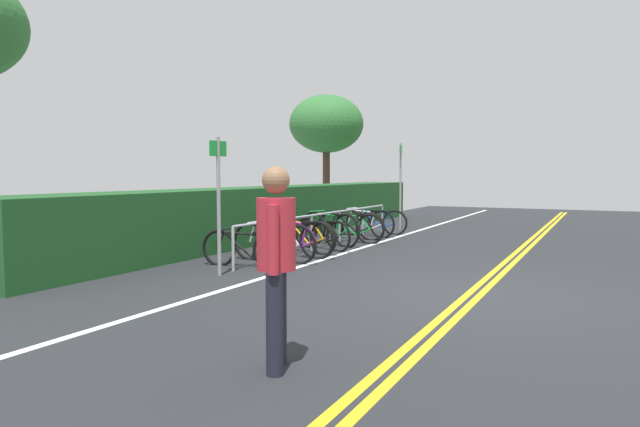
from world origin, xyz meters
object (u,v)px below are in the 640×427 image
(bicycle_4, at_px, (322,234))
(sign_post_near, at_px, (219,193))
(bicycle_5, at_px, (330,229))
(bicycle_6, at_px, (350,228))
(bicycle_2, at_px, (294,238))
(bicycle_7, at_px, (351,226))
(bike_rack, at_px, (326,221))
(bicycle_0, at_px, (244,249))
(tree_mid, at_px, (326,125))
(bicycle_1, at_px, (274,242))
(pedestrian, at_px, (276,254))
(bicycle_3, at_px, (304,236))
(bicycle_9, at_px, (376,222))
(sign_post_far, at_px, (401,178))
(bicycle_8, at_px, (365,223))

(bicycle_4, distance_m, sign_post_near, 3.61)
(bicycle_5, bearing_deg, bicycle_6, -16.81)
(bicycle_2, bearing_deg, bicycle_7, 3.78)
(bike_rack, distance_m, bicycle_0, 3.00)
(bicycle_2, relative_size, sign_post_near, 0.80)
(tree_mid, bearing_deg, bicycle_1, -158.67)
(bicycle_6, height_order, pedestrian, pedestrian)
(bicycle_1, distance_m, bicycle_3, 1.33)
(bicycle_1, bearing_deg, bicycle_9, 0.60)
(bicycle_1, bearing_deg, bicycle_3, 4.23)
(bicycle_2, xyz_separation_m, pedestrian, (-5.47, -2.97, 0.60))
(sign_post_far, bearing_deg, bicycle_5, 176.22)
(pedestrian, bearing_deg, bicycle_2, 28.52)
(bike_rack, xyz_separation_m, bicycle_6, (0.98, -0.13, -0.23))
(bicycle_9, xyz_separation_m, sign_post_far, (1.40, -0.18, 1.15))
(bicycle_5, height_order, bicycle_9, bicycle_5)
(bicycle_1, distance_m, sign_post_near, 1.85)
(sign_post_far, bearing_deg, bicycle_6, 178.83)
(bicycle_5, distance_m, bicycle_8, 2.00)
(pedestrian, bearing_deg, sign_post_near, 43.56)
(bicycle_0, xyz_separation_m, bicycle_6, (3.97, -0.22, 0.03))
(bicycle_0, bearing_deg, bicycle_6, -3.15)
(bicycle_1, xyz_separation_m, bicycle_9, (5.27, 0.05, -0.03))
(bicycle_0, relative_size, bicycle_4, 1.04)
(bicycle_5, distance_m, bicycle_9, 2.66)
(bicycle_2, distance_m, bicycle_5, 1.93)
(bicycle_6, bearing_deg, tree_mid, 30.77)
(bicycle_3, xyz_separation_m, bicycle_8, (3.29, 0.01, 0.02))
(bicycle_0, bearing_deg, bicycle_7, 0.13)
(bicycle_0, height_order, bicycle_5, bicycle_5)
(pedestrian, distance_m, sign_post_far, 11.82)
(bicycle_5, height_order, sign_post_near, sign_post_near)
(bicycle_4, relative_size, sign_post_near, 0.73)
(bike_rack, relative_size, bicycle_2, 3.96)
(bicycle_9, relative_size, tree_mid, 0.37)
(sign_post_far, bearing_deg, bicycle_3, 177.60)
(bike_rack, relative_size, bicycle_6, 3.94)
(sign_post_far, bearing_deg, bicycle_2, 179.16)
(bicycle_1, bearing_deg, bicycle_7, 2.53)
(bicycle_2, bearing_deg, bicycle_5, 5.37)
(bike_rack, bearing_deg, bicycle_0, 178.22)
(bike_rack, height_order, bicycle_2, bike_rack)
(bicycle_1, relative_size, bicycle_6, 1.01)
(bicycle_7, distance_m, bicycle_8, 0.73)
(bicycle_1, relative_size, bicycle_7, 1.02)
(bicycle_2, relative_size, bicycle_7, 1.00)
(sign_post_near, bearing_deg, bicycle_8, 0.73)
(bicycle_7, distance_m, pedestrian, 9.25)
(bicycle_1, distance_m, pedestrian, 5.68)
(pedestrian, bearing_deg, bicycle_0, 37.93)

